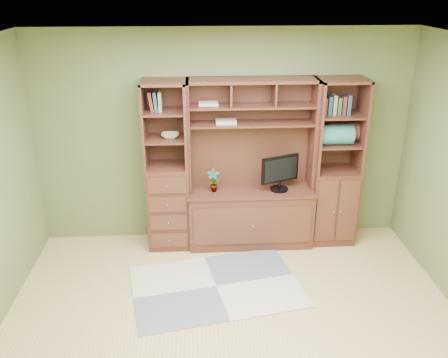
{
  "coord_description": "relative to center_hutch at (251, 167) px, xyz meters",
  "views": [
    {
      "loc": [
        -0.32,
        -3.47,
        3.07
      ],
      "look_at": [
        -0.04,
        1.2,
        1.1
      ],
      "focal_mm": 38.0,
      "sensor_mm": 36.0,
      "label": 1
    }
  ],
  "objects": [
    {
      "name": "magazines",
      "position": [
        -0.3,
        0.09,
        0.53
      ],
      "size": [
        0.24,
        0.17,
        0.04
      ],
      "primitive_type": "cube",
      "color": "beige",
      "rests_on": "center_hutch"
    },
    {
      "name": "orchid",
      "position": [
        -0.46,
        -0.03,
        -0.15
      ],
      "size": [
        0.15,
        0.1,
        0.28
      ],
      "primitive_type": "imported",
      "color": "#A64938",
      "rests_on": "center_hutch"
    },
    {
      "name": "right_tower",
      "position": [
        1.02,
        0.04,
        0.0
      ],
      "size": [
        0.55,
        0.45,
        2.05
      ],
      "primitive_type": "cube",
      "color": "#4B241A",
      "rests_on": "ground"
    },
    {
      "name": "center_hutch",
      "position": [
        0.0,
        0.0,
        0.0
      ],
      "size": [
        1.54,
        0.53,
        2.05
      ],
      "primitive_type": "cube",
      "color": "#4B241A",
      "rests_on": "ground"
    },
    {
      "name": "monitor",
      "position": [
        0.34,
        -0.03,
        0.0
      ],
      "size": [
        0.53,
        0.38,
        0.6
      ],
      "primitive_type": "cube",
      "rotation": [
        0.0,
        0.0,
        0.38
      ],
      "color": "black",
      "rests_on": "center_hutch"
    },
    {
      "name": "rug",
      "position": [
        -0.47,
        -0.93,
        -1.02
      ],
      "size": [
        1.97,
        1.5,
        0.01
      ],
      "primitive_type": "cube",
      "rotation": [
        0.0,
        0.0,
        0.19
      ],
      "color": "#9DA2A2",
      "rests_on": "ground"
    },
    {
      "name": "left_tower",
      "position": [
        -1.0,
        0.04,
        0.0
      ],
      "size": [
        0.5,
        0.45,
        2.05
      ],
      "primitive_type": "cube",
      "color": "#4B241A",
      "rests_on": "ground"
    },
    {
      "name": "room",
      "position": [
        -0.32,
        -1.73,
        0.28
      ],
      "size": [
        4.6,
        4.1,
        2.64
      ],
      "color": "tan",
      "rests_on": "ground"
    },
    {
      "name": "blanket_teal",
      "position": [
        0.97,
        -0.01,
        0.38
      ],
      "size": [
        0.4,
        0.23,
        0.23
      ],
      "primitive_type": "cube",
      "color": "#2C7473",
      "rests_on": "right_tower"
    },
    {
      "name": "blanket_red",
      "position": [
        1.11,
        0.12,
        0.38
      ],
      "size": [
        0.4,
        0.22,
        0.22
      ],
      "primitive_type": "cube",
      "color": "brown",
      "rests_on": "right_tower"
    },
    {
      "name": "bowl",
      "position": [
        -0.95,
        0.04,
        0.39
      ],
      "size": [
        0.21,
        0.21,
        0.05
      ],
      "primitive_type": "imported",
      "color": "beige",
      "rests_on": "left_tower"
    }
  ]
}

